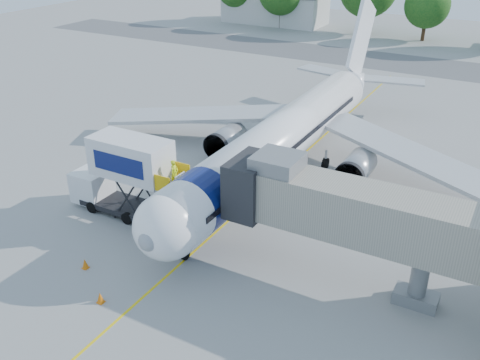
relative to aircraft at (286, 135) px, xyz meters
The scene contains 11 objects.
ground 5.07m from the aircraft, 90.00° to the right, with size 160.00×160.00×0.00m, color #9A9A97.
guidance_line 5.06m from the aircraft, 90.00° to the right, with size 0.15×70.00×0.01m, color yellow.
taxiway_strip 37.99m from the aircraft, 90.00° to the left, with size 120.00×10.00×0.01m, color #59595B.
aircraft is the anchor object (origin of this frame).
jet_bridge 13.77m from the aircraft, 54.30° to the right, with size 13.90×3.20×6.60m.
catering_hiloader 12.77m from the aircraft, 119.41° to the right, with size 8.50×2.44×5.50m.
ground_tug 19.94m from the aircraft, 96.13° to the right, with size 3.45×2.49×1.24m.
safety_cone_a 19.17m from the aircraft, 94.93° to the right, with size 0.39×0.39×0.62m.
safety_cone_b 17.85m from the aircraft, 104.55° to the right, with size 0.39×0.39×0.61m.
outbuilding_left 62.50m from the aircraft, 116.61° to the left, with size 18.40×8.40×5.30m.
tree_d 53.55m from the aircraft, 91.19° to the left, with size 6.87×6.87×8.76m.
Camera 1 is at (15.23, -30.30, 17.94)m, focal length 40.00 mm.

